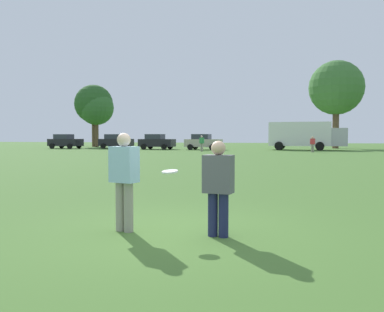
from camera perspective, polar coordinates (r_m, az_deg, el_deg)
The scene contains 15 objects.
ground_plane at distance 6.98m, azimuth -2.38°, elevation -10.60°, with size 174.31×174.31×0.00m, color #47702D.
player_thrower at distance 6.96m, azimuth -9.50°, elevation -2.80°, with size 0.52×0.39×1.67m.
player_defender at distance 6.53m, azimuth 3.71°, elevation -3.86°, with size 0.50×0.34×1.55m.
frisbee at distance 6.74m, azimuth -3.13°, elevation -2.20°, with size 0.27×0.27×0.07m.
traffic_cone at distance 16.14m, azimuth -8.28°, elevation -2.13°, with size 0.32×0.32×0.48m.
parked_car_near_left at distance 54.06m, azimuth -17.38°, elevation 1.98°, with size 4.32×2.45×1.82m.
parked_car_mid_left at distance 52.59m, azimuth -10.66°, elevation 2.05°, with size 4.32×2.45×1.82m.
parked_car_center at distance 48.76m, azimuth -5.00°, elevation 2.02°, with size 4.32×2.45×1.82m.
parked_car_mid_right at distance 47.32m, azimuth 1.55°, elevation 2.01°, with size 4.32×2.45×1.82m.
box_truck at distance 48.09m, azimuth 15.65°, elevation 2.90°, with size 8.65×3.41×3.18m.
bystander_sideline_watcher at distance 42.04m, azimuth 1.38°, elevation 1.91°, with size 0.52×0.47×1.65m.
bystander_field_marshal at distance 41.66m, azimuth 16.58°, elevation 1.72°, with size 0.49×0.41×1.56m.
tree_west_oak at distance 62.05m, azimuth -13.62°, elevation 7.08°, with size 5.62×5.62×9.13m.
tree_west_maple at distance 61.56m, azimuth -13.30°, elevation 6.59°, with size 5.11×5.11×8.31m.
tree_center_elm at distance 55.89m, azimuth 19.60°, elevation 8.97°, with size 6.92×6.92×11.25m.
Camera 1 is at (1.87, -6.53, 1.62)m, focal length 37.99 mm.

